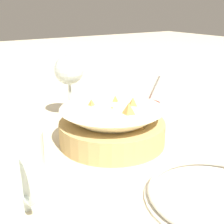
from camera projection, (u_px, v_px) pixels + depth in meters
The scene contains 6 objects.
ground_plane at pixel (126, 138), 0.66m from camera, with size 4.00×4.00×0.00m, color beige.
food_basket at pixel (112, 126), 0.63m from camera, with size 0.21×0.21×0.10m.
sauce_cup at pixel (147, 109), 0.78m from camera, with size 0.08×0.07×0.12m.
wine_glass at pixel (69, 73), 0.75m from camera, with size 0.07×0.07×0.16m.
beer_mug at pixel (15, 169), 0.45m from camera, with size 0.13×0.09×0.10m.
side_plate at pixel (216, 196), 0.45m from camera, with size 0.21×0.21×0.01m.
Camera 1 is at (0.49, -0.36, 0.27)m, focal length 50.00 mm.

